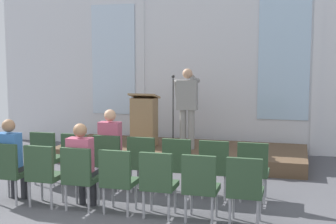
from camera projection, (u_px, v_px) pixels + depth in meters
rear_partition at (196, 68)px, 11.11m from camera, size 10.38×0.14×3.91m
stage_platform at (181, 153)px, 10.08m from camera, size 5.28×2.03×0.30m
speaker at (187, 102)px, 9.73m from camera, size 0.50×0.69×1.69m
mic_stand at (173, 131)px, 10.00m from camera, size 0.28×0.28×1.55m
lectern at (144, 120)px, 10.14m from camera, size 0.60×0.48×1.16m
chair_r0_c0 at (46, 154)px, 8.10m from camera, size 0.46×0.44×0.94m
chair_r0_c1 at (77, 156)px, 7.94m from camera, size 0.46×0.44×0.94m
chair_r0_c2 at (110, 158)px, 7.77m from camera, size 0.46×0.44×0.94m
audience_r0_c2 at (111, 145)px, 7.82m from camera, size 0.36×0.39×1.36m
chair_r0_c3 at (143, 161)px, 7.61m from camera, size 0.46×0.44×0.94m
chair_r0_c4 at (178, 163)px, 7.45m from camera, size 0.46×0.44×0.94m
chair_r0_c5 at (215, 165)px, 7.29m from camera, size 0.46×0.44×0.94m
chair_r0_c6 at (253, 168)px, 7.13m from camera, size 0.46×0.44×0.94m
chair_r1_c0 at (8, 169)px, 7.04m from camera, size 0.46×0.44×0.94m
audience_r1_c0 at (11, 156)px, 7.10m from camera, size 0.36×0.39×1.29m
chair_r1_c1 at (43, 171)px, 6.88m from camera, size 0.46×0.44×0.94m
chair_r1_c2 at (80, 174)px, 6.72m from camera, size 0.46×0.44×0.94m
audience_r1_c2 at (82, 161)px, 6.78m from camera, size 0.36×0.39×1.27m
chair_r1_c3 at (118, 177)px, 6.56m from camera, size 0.46×0.44×0.94m
chair_r1_c4 at (158, 180)px, 6.39m from camera, size 0.46×0.44×0.94m
chair_r1_c5 at (200, 183)px, 6.23m from camera, size 0.46×0.44×0.94m
chair_r1_c6 at (245, 187)px, 6.07m from camera, size 0.46×0.44×0.94m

